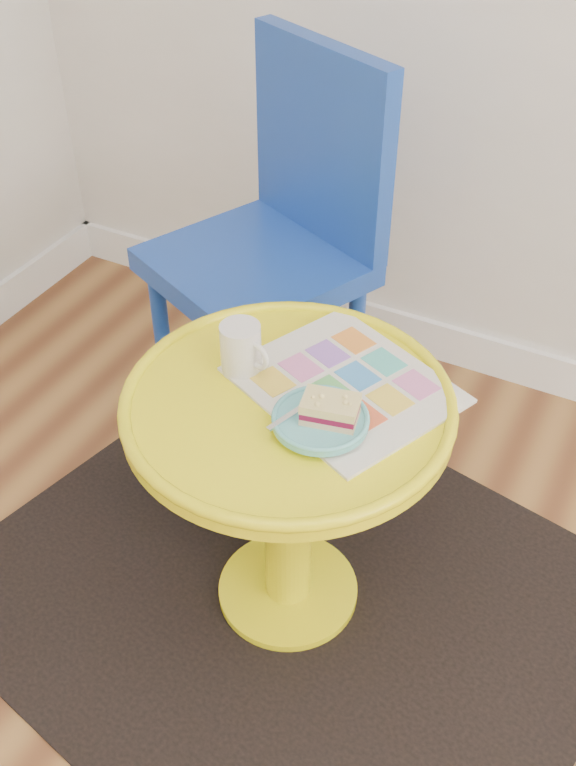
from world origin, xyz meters
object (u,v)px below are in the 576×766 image
at_px(side_table, 288,463).
at_px(mug, 242,348).
at_px(plate, 320,420).
at_px(chair, 281,233).
at_px(newspaper, 344,385).

relative_size(side_table, mug, 5.58).
relative_size(mug, plate, 0.64).
xyz_separation_m(chair, newspaper, (0.36, -0.44, 0.01)).
distance_m(side_table, chair, 0.61).
distance_m(newspaper, plate, 0.12).
bearing_deg(chair, mug, -45.86).
xyz_separation_m(mug, plate, (0.19, -0.08, -0.03)).
relative_size(chair, newspaper, 2.68).
distance_m(chair, newspaper, 0.57).
xyz_separation_m(side_table, mug, (-0.11, 0.04, 0.21)).
bearing_deg(chair, plate, -32.26).
bearing_deg(mug, chair, 125.26).
xyz_separation_m(side_table, chair, (-0.29, 0.52, 0.15)).
xyz_separation_m(newspaper, mug, (-0.19, -0.04, 0.05)).
bearing_deg(newspaper, plate, -61.37).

